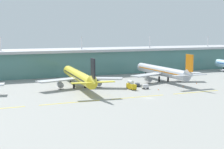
% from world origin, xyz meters
% --- Properties ---
extents(ground_plane, '(600.00, 600.00, 0.00)m').
position_xyz_m(ground_plane, '(0.00, 0.00, 0.00)').
color(ground_plane, gray).
extents(terminal_building, '(288.00, 34.00, 27.46)m').
position_xyz_m(terminal_building, '(-0.00, 103.80, 9.43)').
color(terminal_building, slate).
rests_on(terminal_building, ground).
extents(airliner_near_middle, '(48.56, 72.16, 18.90)m').
position_xyz_m(airliner_near_middle, '(-20.49, 42.67, 6.46)').
color(airliner_near_middle, yellow).
rests_on(airliner_near_middle, ground).
extents(airliner_far_middle, '(48.79, 66.57, 18.90)m').
position_xyz_m(airliner_far_middle, '(35.16, 44.70, 6.45)').
color(airliner_far_middle, '#ADB2BC').
rests_on(airliner_far_middle, ground).
extents(taxiway_stripe_mid_west, '(28.00, 0.70, 0.04)m').
position_xyz_m(taxiway_stripe_mid_west, '(-37.00, 4.44, 0.02)').
color(taxiway_stripe_mid_west, yellow).
rests_on(taxiway_stripe_mid_west, ground).
extents(taxiway_stripe_centre, '(28.00, 0.70, 0.04)m').
position_xyz_m(taxiway_stripe_centre, '(-3.00, 4.44, 0.02)').
color(taxiway_stripe_centre, yellow).
rests_on(taxiway_stripe_centre, ground).
extents(taxiway_stripe_mid_east, '(28.00, 0.70, 0.04)m').
position_xyz_m(taxiway_stripe_mid_east, '(31.00, 4.44, 0.02)').
color(taxiway_stripe_mid_east, yellow).
rests_on(taxiway_stripe_mid_east, ground).
extents(pushback_tug, '(4.00, 5.00, 1.85)m').
position_xyz_m(pushback_tug, '(11.69, 33.52, 1.10)').
color(pushback_tug, '#333842').
rests_on(pushback_tug, ground).
extents(fuel_truck, '(2.87, 7.28, 4.95)m').
position_xyz_m(fuel_truck, '(3.88, 25.84, 2.26)').
color(fuel_truck, gold).
rests_on(fuel_truck, ground).
extents(baggage_cart, '(3.60, 1.98, 2.48)m').
position_xyz_m(baggage_cart, '(11.62, 24.15, 1.26)').
color(baggage_cart, silver).
rests_on(baggage_cart, ground).
extents(safety_cone_left_wingtip, '(0.56, 0.56, 0.70)m').
position_xyz_m(safety_cone_left_wingtip, '(49.48, 28.95, 0.35)').
color(safety_cone_left_wingtip, orange).
rests_on(safety_cone_left_wingtip, ground).
extents(safety_cone_nose_front, '(0.56, 0.56, 0.70)m').
position_xyz_m(safety_cone_nose_front, '(16.49, 18.17, 0.35)').
color(safety_cone_nose_front, orange).
rests_on(safety_cone_nose_front, ground).
extents(safety_cone_right_wingtip, '(0.56, 0.56, 0.70)m').
position_xyz_m(safety_cone_right_wingtip, '(34.33, 21.02, 0.35)').
color(safety_cone_right_wingtip, orange).
rests_on(safety_cone_right_wingtip, ground).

